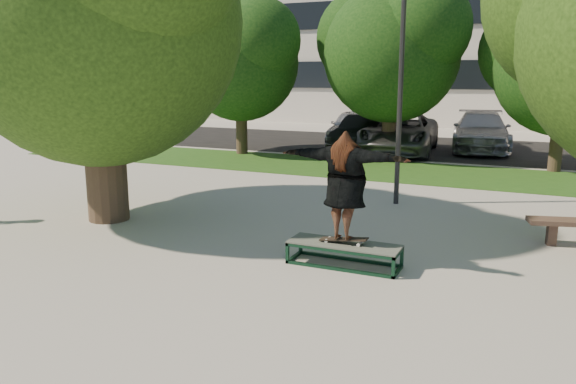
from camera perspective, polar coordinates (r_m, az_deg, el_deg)
The scene contains 14 objects.
ground at distance 9.43m, azimuth -2.36°, elevation -6.86°, with size 120.00×120.00×0.00m, color #AFABA1.
grass_strip at distance 17.99m, azimuth 14.28°, elevation 1.85°, with size 30.00×4.00×0.02m, color #1D4A15.
asphalt_strip at distance 24.50m, azimuth 14.69°, elevation 4.40°, with size 40.00×8.00×0.01m, color black.
tree_left at distance 12.38m, azimuth -19.04°, elevation 17.72°, with size 6.96×5.95×7.12m.
bg_tree_left at distance 21.80m, azimuth -4.93°, elevation 13.69°, with size 5.28×4.51×5.77m.
bg_tree_mid at distance 20.71m, azimuth 10.34°, elevation 14.43°, with size 5.76×4.92×6.24m.
bg_tree_right at distance 19.55m, azimuth 26.10°, elevation 12.06°, with size 5.04×4.31×5.43m.
lamppost at distance 13.32m, azimuth 11.44°, elevation 12.18°, with size 0.25×0.15×6.11m.
grind_box at distance 9.12m, azimuth 5.71°, elevation -6.31°, with size 1.80×0.60×0.38m.
skater_rig at distance 8.84m, azimuth 5.80°, elevation 0.63°, with size 2.16×0.74×1.80m.
car_silver_a at distance 24.95m, azimuth 6.68°, elevation 6.57°, with size 1.79×4.45×1.52m, color #ADACB1.
car_dark at distance 22.52m, azimuth 7.76°, elevation 5.89°, with size 1.53×4.38×1.44m, color black.
car_grey at distance 22.41m, azimuth 11.26°, elevation 5.93°, with size 2.64×5.73×1.59m, color #5D5D62.
car_silver_b at distance 24.05m, azimuth 19.01°, elevation 5.85°, with size 2.16×5.31×1.54m, color #A8A8AD.
Camera 1 is at (4.02, -7.97, 3.03)m, focal length 35.00 mm.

